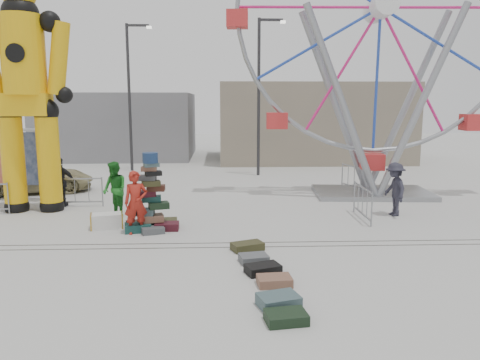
{
  "coord_description": "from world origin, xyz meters",
  "views": [
    {
      "loc": [
        1.04,
        -11.4,
        3.84
      ],
      "look_at": [
        1.57,
        1.51,
        1.67
      ],
      "focal_mm": 35.0,
      "sensor_mm": 36.0,
      "label": 1
    }
  ],
  "objects_px": {
    "suitcase_tower": "(151,208)",
    "steamer_trunk": "(107,221)",
    "barricade_wheel_back": "(354,178)",
    "pedestrian_red": "(136,203)",
    "crash_test_dummy": "(26,88)",
    "pedestrian_black": "(61,182)",
    "banner_scaffold": "(2,147)",
    "pedestrian_grey": "(395,189)",
    "barricade_wheel_front": "(362,203)",
    "parked_suv": "(39,178)",
    "pedestrian_green": "(115,189)",
    "lamp_post_right": "(261,89)",
    "barricade_dummy_c": "(75,192)",
    "ferris_wheel": "(380,33)",
    "lamp_post_left": "(131,90)"
  },
  "relations": [
    {
      "from": "suitcase_tower",
      "to": "steamer_trunk",
      "type": "bearing_deg",
      "value": 162.76
    },
    {
      "from": "barricade_wheel_back",
      "to": "pedestrian_red",
      "type": "height_order",
      "value": "pedestrian_red"
    },
    {
      "from": "crash_test_dummy",
      "to": "pedestrian_black",
      "type": "bearing_deg",
      "value": 39.5
    },
    {
      "from": "banner_scaffold",
      "to": "barricade_wheel_back",
      "type": "bearing_deg",
      "value": 16.87
    },
    {
      "from": "pedestrian_red",
      "to": "pedestrian_grey",
      "type": "relative_size",
      "value": 1.02
    },
    {
      "from": "banner_scaffold",
      "to": "pedestrian_grey",
      "type": "height_order",
      "value": "banner_scaffold"
    },
    {
      "from": "barricade_wheel_front",
      "to": "pedestrian_black",
      "type": "height_order",
      "value": "pedestrian_black"
    },
    {
      "from": "suitcase_tower",
      "to": "parked_suv",
      "type": "relative_size",
      "value": 0.53
    },
    {
      "from": "pedestrian_grey",
      "to": "pedestrian_green",
      "type": "bearing_deg",
      "value": -97.13
    },
    {
      "from": "lamp_post_right",
      "to": "barricade_wheel_back",
      "type": "bearing_deg",
      "value": -50.73
    },
    {
      "from": "pedestrian_black",
      "to": "suitcase_tower",
      "type": "bearing_deg",
      "value": 139.04
    },
    {
      "from": "steamer_trunk",
      "to": "barricade_dummy_c",
      "type": "bearing_deg",
      "value": 108.65
    },
    {
      "from": "crash_test_dummy",
      "to": "barricade_wheel_front",
      "type": "height_order",
      "value": "crash_test_dummy"
    },
    {
      "from": "barricade_dummy_c",
      "to": "barricade_wheel_front",
      "type": "relative_size",
      "value": 1.0
    },
    {
      "from": "barricade_wheel_back",
      "to": "pedestrian_red",
      "type": "xyz_separation_m",
      "value": [
        -8.28,
        -6.39,
        0.38
      ]
    },
    {
      "from": "ferris_wheel",
      "to": "pedestrian_green",
      "type": "xyz_separation_m",
      "value": [
        -9.85,
        -3.29,
        -5.58
      ]
    },
    {
      "from": "parked_suv",
      "to": "barricade_wheel_back",
      "type": "bearing_deg",
      "value": -105.94
    },
    {
      "from": "suitcase_tower",
      "to": "parked_suv",
      "type": "height_order",
      "value": "suitcase_tower"
    },
    {
      "from": "barricade_dummy_c",
      "to": "suitcase_tower",
      "type": "bearing_deg",
      "value": -45.46
    },
    {
      "from": "barricade_wheel_front",
      "to": "pedestrian_red",
      "type": "bearing_deg",
      "value": 102.34
    },
    {
      "from": "lamp_post_right",
      "to": "barricade_dummy_c",
      "type": "height_order",
      "value": "lamp_post_right"
    },
    {
      "from": "banner_scaffold",
      "to": "pedestrian_grey",
      "type": "bearing_deg",
      "value": -0.86
    },
    {
      "from": "steamer_trunk",
      "to": "pedestrian_green",
      "type": "bearing_deg",
      "value": 79.02
    },
    {
      "from": "ferris_wheel",
      "to": "pedestrian_green",
      "type": "relative_size",
      "value": 7.09
    },
    {
      "from": "steamer_trunk",
      "to": "barricade_wheel_front",
      "type": "relative_size",
      "value": 0.48
    },
    {
      "from": "barricade_dummy_c",
      "to": "pedestrian_grey",
      "type": "xyz_separation_m",
      "value": [
        11.28,
        -1.8,
        0.36
      ]
    },
    {
      "from": "crash_test_dummy",
      "to": "banner_scaffold",
      "type": "distance_m",
      "value": 3.42
    },
    {
      "from": "pedestrian_red",
      "to": "parked_suv",
      "type": "xyz_separation_m",
      "value": [
        -5.34,
        6.65,
        -0.32
      ]
    },
    {
      "from": "crash_test_dummy",
      "to": "barricade_wheel_back",
      "type": "bearing_deg",
      "value": 12.39
    },
    {
      "from": "lamp_post_left",
      "to": "steamer_trunk",
      "type": "distance_m",
      "value": 13.09
    },
    {
      "from": "banner_scaffold",
      "to": "suitcase_tower",
      "type": "bearing_deg",
      "value": -24.0
    },
    {
      "from": "lamp_post_right",
      "to": "barricade_wheel_front",
      "type": "bearing_deg",
      "value": -74.63
    },
    {
      "from": "barricade_wheel_back",
      "to": "parked_suv",
      "type": "height_order",
      "value": "parked_suv"
    },
    {
      "from": "banner_scaffold",
      "to": "steamer_trunk",
      "type": "height_order",
      "value": "banner_scaffold"
    },
    {
      "from": "lamp_post_left",
      "to": "ferris_wheel",
      "type": "bearing_deg",
      "value": -33.86
    },
    {
      "from": "lamp_post_right",
      "to": "ferris_wheel",
      "type": "relative_size",
      "value": 0.6
    },
    {
      "from": "crash_test_dummy",
      "to": "pedestrian_black",
      "type": "relative_size",
      "value": 4.47
    },
    {
      "from": "ferris_wheel",
      "to": "barricade_wheel_back",
      "type": "relative_size",
      "value": 6.62
    },
    {
      "from": "pedestrian_grey",
      "to": "ferris_wheel",
      "type": "bearing_deg",
      "value": 167.82
    },
    {
      "from": "crash_test_dummy",
      "to": "ferris_wheel",
      "type": "distance_m",
      "value": 13.32
    },
    {
      "from": "steamer_trunk",
      "to": "crash_test_dummy",
      "type": "bearing_deg",
      "value": 129.2
    },
    {
      "from": "crash_test_dummy",
      "to": "barricade_dummy_c",
      "type": "xyz_separation_m",
      "value": [
        1.25,
        0.62,
        -3.76
      ]
    },
    {
      "from": "ferris_wheel",
      "to": "banner_scaffold",
      "type": "bearing_deg",
      "value": -174.32
    },
    {
      "from": "lamp_post_right",
      "to": "banner_scaffold",
      "type": "distance_m",
      "value": 12.36
    },
    {
      "from": "ferris_wheel",
      "to": "pedestrian_black",
      "type": "xyz_separation_m",
      "value": [
        -12.19,
        -1.68,
        -5.6
      ]
    },
    {
      "from": "barricade_wheel_front",
      "to": "lamp_post_right",
      "type": "bearing_deg",
      "value": 16.14
    },
    {
      "from": "pedestrian_red",
      "to": "steamer_trunk",
      "type": "bearing_deg",
      "value": 130.26
    },
    {
      "from": "banner_scaffold",
      "to": "pedestrian_black",
      "type": "relative_size",
      "value": 2.16
    },
    {
      "from": "pedestrian_black",
      "to": "parked_suv",
      "type": "xyz_separation_m",
      "value": [
        -1.92,
        2.91,
        -0.3
      ]
    },
    {
      "from": "pedestrian_black",
      "to": "pedestrian_green",
      "type": "bearing_deg",
      "value": 145.18
    }
  ]
}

